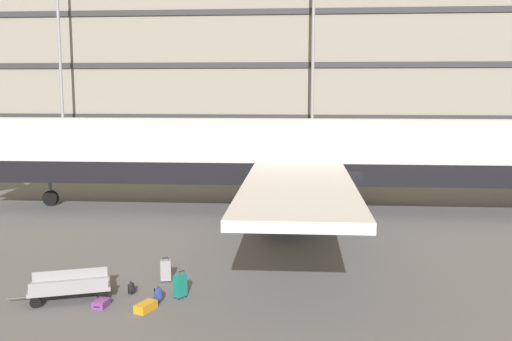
% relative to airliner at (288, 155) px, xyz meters
% --- Properties ---
extents(ground_plane, '(600.00, 600.00, 0.00)m').
position_rel_airliner_xyz_m(ground_plane, '(2.72, -1.56, -3.15)').
color(ground_plane, '#5B5B60').
extents(terminal_structure, '(132.20, 18.64, 19.56)m').
position_rel_airliner_xyz_m(terminal_structure, '(2.72, 50.05, 6.63)').
color(terminal_structure, gray).
rests_on(terminal_structure, ground_plane).
extents(airliner, '(42.53, 34.34, 11.01)m').
position_rel_airliner_xyz_m(airliner, '(0.00, 0.00, 0.00)').
color(airliner, silver).
rests_on(airliner, ground_plane).
extents(light_mast_far_left, '(1.80, 0.50, 21.88)m').
position_rel_airliner_xyz_m(light_mast_far_left, '(-28.86, 36.37, 9.48)').
color(light_mast_far_left, gray).
rests_on(light_mast_far_left, ground_plane).
extents(light_mast_left, '(1.80, 0.50, 22.18)m').
position_rel_airliner_xyz_m(light_mast_left, '(1.68, 36.37, 9.63)').
color(light_mast_left, gray).
rests_on(light_mast_left, ground_plane).
extents(suitcase_upright, '(0.42, 0.34, 0.92)m').
position_rel_airliner_xyz_m(suitcase_upright, '(-4.02, -13.20, -2.72)').
color(suitcase_upright, gray).
rests_on(suitcase_upright, ground_plane).
extents(suitcase_teal, '(0.45, 0.49, 0.95)m').
position_rel_airliner_xyz_m(suitcase_teal, '(-3.15, -14.78, -2.72)').
color(suitcase_teal, '#147266').
rests_on(suitcase_teal, ground_plane).
extents(suitcase_laid_flat, '(0.45, 0.67, 0.23)m').
position_rel_airliner_xyz_m(suitcase_laid_flat, '(-5.51, -15.82, -3.04)').
color(suitcase_laid_flat, '#72388C').
rests_on(suitcase_laid_flat, ground_plane).
extents(suitcase_large, '(0.64, 0.85, 0.26)m').
position_rel_airliner_xyz_m(suitcase_large, '(-3.99, -16.02, -3.02)').
color(suitcase_large, orange).
rests_on(suitcase_large, ground_plane).
extents(backpack_black, '(0.22, 0.36, 0.46)m').
position_rel_airliner_xyz_m(backpack_black, '(-4.87, -14.57, -2.95)').
color(backpack_black, black).
rests_on(backpack_black, ground_plane).
extents(backpack_purple, '(0.37, 0.37, 0.54)m').
position_rel_airliner_xyz_m(backpack_purple, '(-3.78, -15.22, -2.92)').
color(backpack_purple, navy).
rests_on(backpack_purple, ground_plane).
extents(baggage_cart, '(3.33, 2.12, 0.82)m').
position_rel_airliner_xyz_m(baggage_cart, '(-6.80, -15.20, -2.72)').
color(baggage_cart, gray).
rests_on(baggage_cart, ground_plane).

